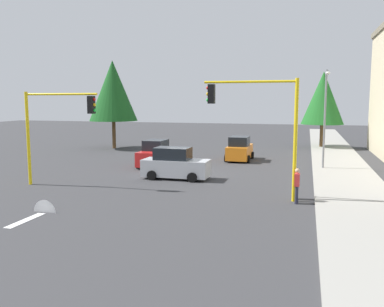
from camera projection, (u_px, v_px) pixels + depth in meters
ground_plane at (183, 173)px, 27.79m from camera, size 120.00×120.00×0.00m
sidewalk_kerb at (341, 167)px, 29.75m from camera, size 80.00×4.00×0.15m
lane_arrow_near at (37, 215)px, 17.59m from camera, size 2.40×1.10×1.10m
traffic_signal_near_left at (259, 115)px, 19.98m from camera, size 0.36×4.59×5.94m
traffic_signal_near_right at (55, 120)px, 23.08m from camera, size 0.36×4.59×5.39m
street_lamp_curbside at (325, 108)px, 28.22m from camera, size 2.15×0.28×7.00m
tree_roadside_far at (323, 98)px, 41.78m from camera, size 4.26×4.26×7.80m
tree_opposite_side at (113, 91)px, 41.43m from camera, size 4.85×4.85×8.89m
car_silver at (175, 165)px, 25.73m from camera, size 1.97×4.17×1.98m
car_red at (155, 154)px, 30.51m from camera, size 3.67×1.99×1.98m
car_orange at (240, 149)px, 33.61m from camera, size 3.80×2.02×1.98m
pedestrian_crossing at (297, 185)px, 19.51m from camera, size 0.40×0.24×1.70m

